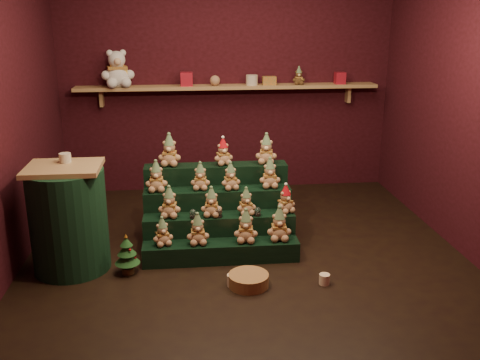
{
  "coord_description": "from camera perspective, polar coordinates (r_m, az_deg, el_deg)",
  "views": [
    {
      "loc": [
        -0.52,
        -4.53,
        2.15
      ],
      "look_at": [
        -0.02,
        0.25,
        0.64
      ],
      "focal_mm": 40.0,
      "sensor_mm": 36.0,
      "label": 1
    }
  ],
  "objects": [
    {
      "name": "gift_tin_red_b",
      "position": [
        6.69,
        10.61,
        10.64
      ],
      "size": [
        0.12,
        0.12,
        0.14
      ],
      "primitive_type": "cube",
      "color": "#B51B2E",
      "rests_on": "back_shelf"
    },
    {
      "name": "riser_tier_midfront",
      "position": [
        5.02,
        -2.2,
        -5.66
      ],
      "size": [
        1.4,
        0.22,
        0.36
      ],
      "primitive_type": "cube",
      "color": "black",
      "rests_on": "ground"
    },
    {
      "name": "teddy_13",
      "position": [
        5.22,
        -1.83,
        3.05
      ],
      "size": [
        0.22,
        0.21,
        0.26
      ],
      "primitive_type": null,
      "rotation": [
        0.0,
        0.0,
        0.26
      ],
      "color": "tan",
      "rests_on": "riser_tier_back"
    },
    {
      "name": "riser_tier_back",
      "position": [
        5.36,
        -2.54,
        -2.05
      ],
      "size": [
        1.4,
        0.22,
        0.72
      ],
      "primitive_type": "cube",
      "color": "black",
      "rests_on": "ground"
    },
    {
      "name": "teddy_0",
      "position": [
        4.77,
        -8.29,
        -5.45
      ],
      "size": [
        0.22,
        0.21,
        0.25
      ],
      "primitive_type": null,
      "rotation": [
        0.0,
        0.0,
        0.31
      ],
      "color": "tan",
      "rests_on": "riser_tier_front"
    },
    {
      "name": "ground",
      "position": [
        5.04,
        0.58,
        -7.8
      ],
      "size": [
        4.0,
        4.0,
        0.0
      ],
      "primitive_type": "plane",
      "color": "black",
      "rests_on": "ground"
    },
    {
      "name": "back_wall",
      "position": [
        6.64,
        -1.42,
        10.96
      ],
      "size": [
        4.0,
        0.1,
        2.8
      ],
      "primitive_type": "cube",
      "color": "black",
      "rests_on": "ground"
    },
    {
      "name": "teddy_14",
      "position": [
        5.27,
        2.82,
        3.34
      ],
      "size": [
        0.24,
        0.22,
        0.29
      ],
      "primitive_type": null,
      "rotation": [
        0.0,
        0.0,
        -0.16
      ],
      "color": "tan",
      "rests_on": "riser_tier_back"
    },
    {
      "name": "shelf_plush_ball",
      "position": [
        6.43,
        -2.69,
        10.56
      ],
      "size": [
        0.12,
        0.12,
        0.12
      ],
      "primitive_type": "sphere",
      "color": "tan",
      "rests_on": "back_shelf"
    },
    {
      "name": "gift_tin_cream",
      "position": [
        6.47,
        1.27,
        10.62
      ],
      "size": [
        0.14,
        0.14,
        0.12
      ],
      "primitive_type": "cylinder",
      "color": "beige",
      "rests_on": "back_shelf"
    },
    {
      "name": "teddy_6",
      "position": [
        4.92,
        0.65,
        -2.29
      ],
      "size": [
        0.21,
        0.2,
        0.25
      ],
      "primitive_type": null,
      "rotation": [
        0.0,
        0.0,
        0.2
      ],
      "color": "tan",
      "rests_on": "riser_tier_midfront"
    },
    {
      "name": "mug_left",
      "position": [
        4.45,
        -0.75,
        -10.65
      ],
      "size": [
        0.1,
        0.1,
        0.1
      ],
      "primitive_type": "cylinder",
      "color": "beige",
      "rests_on": "ground"
    },
    {
      "name": "scarf_gift_box",
      "position": [
        6.5,
        3.14,
        10.54
      ],
      "size": [
        0.16,
        0.1,
        0.1
      ],
      "primitive_type": "cube",
      "color": "#D5601E",
      "rests_on": "back_shelf"
    },
    {
      "name": "riser_tier_front",
      "position": [
        4.85,
        -2.02,
        -7.65
      ],
      "size": [
        1.4,
        0.22,
        0.18
      ],
      "primitive_type": "cube",
      "color": "black",
      "rests_on": "ground"
    },
    {
      "name": "front_wall",
      "position": [
        2.64,
        5.72,
        0.91
      ],
      "size": [
        4.0,
        0.1,
        2.8
      ],
      "primitive_type": "cube",
      "color": "black",
      "rests_on": "ground"
    },
    {
      "name": "back_shelf",
      "position": [
        6.48,
        -1.29,
        9.86
      ],
      "size": [
        3.6,
        0.26,
        0.24
      ],
      "color": "#A87B54",
      "rests_on": "ground"
    },
    {
      "name": "table_ornament",
      "position": [
        4.75,
        -18.15,
        2.26
      ],
      "size": [
        0.1,
        0.1,
        0.08
      ],
      "primitive_type": "cylinder",
      "color": "beige",
      "rests_on": "side_table"
    },
    {
      "name": "right_wall",
      "position": [
        5.26,
        23.65,
        7.82
      ],
      "size": [
        0.1,
        4.0,
        2.8
      ],
      "primitive_type": "cube",
      "color": "black",
      "rests_on": "ground"
    },
    {
      "name": "brown_bear",
      "position": [
        6.55,
        6.29,
        10.99
      ],
      "size": [
        0.16,
        0.14,
        0.21
      ],
      "primitive_type": null,
      "rotation": [
        0.0,
        0.0,
        -0.07
      ],
      "color": "#51361B",
      "rests_on": "back_shelf"
    },
    {
      "name": "teddy_2",
      "position": [
        4.78,
        0.63,
        -4.91
      ],
      "size": [
        0.23,
        0.22,
        0.3
      ],
      "primitive_type": null,
      "rotation": [
        0.0,
        0.0,
        -0.12
      ],
      "color": "tan",
      "rests_on": "riser_tier_front"
    },
    {
      "name": "gift_tin_red_a",
      "position": [
        6.42,
        -5.72,
        10.66
      ],
      "size": [
        0.14,
        0.14,
        0.16
      ],
      "primitive_type": "cube",
      "color": "#B51B2E",
      "rests_on": "back_shelf"
    },
    {
      "name": "teddy_5",
      "position": [
        4.89,
        -3.06,
        -2.34
      ],
      "size": [
        0.21,
        0.19,
        0.27
      ],
      "primitive_type": null,
      "rotation": [
        0.0,
        0.0,
        -0.11
      ],
      "color": "tan",
      "rests_on": "riser_tier_midfront"
    },
    {
      "name": "teddy_9",
      "position": [
        5.06,
        -4.25,
        0.41
      ],
      "size": [
        0.2,
        0.18,
        0.26
      ],
      "primitive_type": null,
      "rotation": [
        0.0,
        0.0,
        -0.1
      ],
      "color": "tan",
      "rests_on": "riser_tier_midback"
    },
    {
      "name": "snow_globe_b",
      "position": [
        4.88,
        -2.28,
        -3.52
      ],
      "size": [
        0.06,
        0.06,
        0.09
      ],
      "color": "black",
      "rests_on": "riser_tier_midfront"
    },
    {
      "name": "teddy_8",
      "position": [
        5.05,
        -8.92,
        0.4
      ],
      "size": [
        0.21,
        0.19,
        0.29
      ],
      "primitive_type": null,
      "rotation": [
        0.0,
        0.0,
        -0.0
      ],
      "color": "tan",
      "rests_on": "riser_tier_midback"
    },
    {
      "name": "wicker_basket",
      "position": [
        4.45,
        0.92,
        -10.62
      ],
      "size": [
        0.43,
        0.43,
        0.1
      ],
      "primitive_type": "cylinder",
      "rotation": [
        0.0,
        0.0,
        -0.36
      ],
      "color": "#9B693E",
      "rests_on": "ground"
    },
    {
      "name": "side_table",
      "position": [
        4.81,
        -17.82,
        -3.96
      ],
      "size": [
        0.65,
        0.65,
        0.94
      ],
      "rotation": [
        0.0,
        0.0,
        -0.0
      ],
      "color": "#A87B54",
      "rests_on": "ground"
    },
    {
      "name": "teddy_3",
      "position": [
        4.83,
        4.2,
        -4.67
      ],
      "size": [
        0.23,
        0.21,
        0.31
      ],
      "primitive_type": null,
      "rotation": [
        0.0,
        0.0,
        -0.06
      ],
      "color": "tan",
      "rests_on": "riser_tier_front"
    },
    {
      "name": "mug_right",
      "position": [
        4.54,
        8.99,
        -10.41
      ],
      "size": [
        0.09,
        0.09,
        0.09
      ],
      "primitive_type": "cylinder",
      "color": "beige",
      "rests_on": "ground"
    },
    {
      "name": "teddy_1",
      "position": [
        4.75,
        -4.54,
        -5.22
      ],
      "size": [
        0.21,
        0.19,
        0.28
      ],
      "primitive_type": null,
      "rotation": [
        0.0,
        0.0,
        0.04
      ],
      "color": "tan",
      "rests_on": "riser_tier_front"
    },
    {
      "name": "teddy_12",
      "position": [
        5.23,
        -7.54,
        3.19
      ],
      "size": [
        0.24,
        0.22,
        0.31
      ],
      "primitive_type": null,
      "rotation": [
        0.0,
        0.0,
        -0.11
      ],
      "color": "tan",
      "rests_on": "riser_tier_back"
    },
    {
      "name": "riser_tier_midback",
      "position": [
        5.19,
        -2.38,
        -3.8
      ],
      "size": [
        1.4,
        0.22,
        0.54
      ],
      "primitive_type": "cube",
      "color": "black",
      "rests_on": "ground"
    },
    {
      "name": "snow_globe_c",
      "position": [
        4.91,
        1.9,
        -3.38
      ],
      "size": [
        0.06,
        0.06,
        0.08
      ],
      "color": "black",
      "rests_on": "riser_tier_midfront"
    },
    {
      "name": "teddy_4",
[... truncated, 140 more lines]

